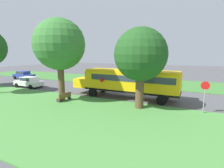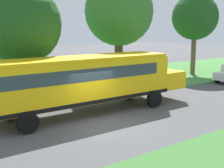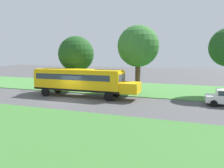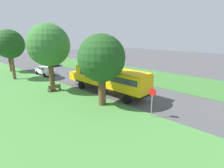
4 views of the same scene
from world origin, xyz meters
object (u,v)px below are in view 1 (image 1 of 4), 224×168
object	(u,v)px
oak_tree_beside_bus	(140,54)
park_bench	(64,97)
car_white_nearest	(29,81)
car_blue_middle	(24,75)
school_bus	(128,81)
oak_tree_roadside_mid	(61,45)
stop_sign	(205,94)

from	to	relation	value
oak_tree_beside_bus	park_bench	xyz separation A→B (m)	(-1.10, 7.77, -4.49)
car_white_nearest	oak_tree_beside_bus	bearing A→B (deg)	-98.73
car_white_nearest	car_blue_middle	size ratio (longest dim) A/B	1.00
school_bus	oak_tree_beside_bus	bearing A→B (deg)	-144.92
oak_tree_beside_bus	oak_tree_roadside_mid	size ratio (longest dim) A/B	0.86
car_white_nearest	car_blue_middle	world-z (taller)	same
car_white_nearest	oak_tree_beside_bus	distance (m)	18.44
stop_sign	oak_tree_beside_bus	bearing A→B (deg)	100.09
car_blue_middle	oak_tree_roadside_mid	size ratio (longest dim) A/B	0.52
school_bus	car_blue_middle	xyz separation A→B (m)	(5.03, 23.86, -1.05)
car_white_nearest	stop_sign	world-z (taller)	stop_sign
school_bus	car_blue_middle	distance (m)	24.41
car_blue_middle	park_bench	size ratio (longest dim) A/B	2.67
oak_tree_roadside_mid	park_bench	world-z (taller)	oak_tree_roadside_mid
car_blue_middle	park_bench	distance (m)	20.69
car_white_nearest	stop_sign	bearing A→B (deg)	-94.47
school_bus	oak_tree_roadside_mid	distance (m)	8.10
car_white_nearest	park_bench	world-z (taller)	car_white_nearest
car_white_nearest	school_bus	bearing A→B (deg)	-87.89
car_white_nearest	oak_tree_roadside_mid	bearing A→B (deg)	-111.10
park_bench	car_white_nearest	bearing A→B (deg)	69.09
park_bench	car_blue_middle	bearing A→B (deg)	62.89
car_white_nearest	stop_sign	distance (m)	23.09
school_bus	car_white_nearest	size ratio (longest dim) A/B	2.82
oak_tree_beside_bus	park_bench	bearing A→B (deg)	98.03
oak_tree_beside_bus	stop_sign	distance (m)	6.21
school_bus	park_bench	world-z (taller)	school_bus
car_white_nearest	oak_tree_beside_bus	world-z (taller)	oak_tree_beside_bus
oak_tree_roadside_mid	stop_sign	bearing A→B (deg)	-81.26
oak_tree_beside_bus	oak_tree_roadside_mid	xyz separation A→B (m)	(-1.09, 7.89, 0.88)
car_white_nearest	oak_tree_beside_bus	xyz separation A→B (m)	(-2.73, -17.78, 4.08)
stop_sign	park_bench	distance (m)	13.21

